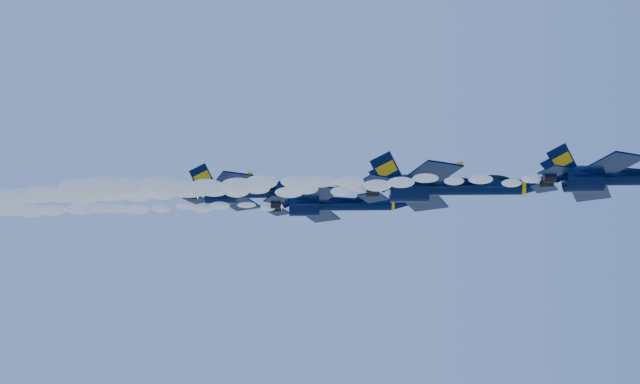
{
  "coord_description": "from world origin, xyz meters",
  "views": [
    {
      "loc": [
        -6.44,
        -85.98,
        123.06
      ],
      "look_at": [
        -7.96,
        -1.1,
        152.95
      ],
      "focal_mm": 50.0,
      "sensor_mm": 36.0,
      "label": 1
    }
  ],
  "objects_px": {
    "jet_lead": "(618,178)",
    "jet_third": "(333,204)",
    "jet_second": "(445,187)",
    "jet_fourth": "(250,192)"
  },
  "relations": [
    {
      "from": "jet_lead",
      "to": "jet_fourth",
      "type": "height_order",
      "value": "jet_fourth"
    },
    {
      "from": "jet_fourth",
      "to": "jet_second",
      "type": "bearing_deg",
      "value": -39.34
    },
    {
      "from": "jet_second",
      "to": "jet_third",
      "type": "distance_m",
      "value": 18.62
    },
    {
      "from": "jet_second",
      "to": "jet_fourth",
      "type": "relative_size",
      "value": 1.04
    },
    {
      "from": "jet_lead",
      "to": "jet_second",
      "type": "distance_m",
      "value": 15.5
    },
    {
      "from": "jet_lead",
      "to": "jet_third",
      "type": "relative_size",
      "value": 0.96
    },
    {
      "from": "jet_fourth",
      "to": "jet_lead",
      "type": "bearing_deg",
      "value": -33.77
    },
    {
      "from": "jet_lead",
      "to": "jet_fourth",
      "type": "bearing_deg",
      "value": 146.23
    },
    {
      "from": "jet_second",
      "to": "jet_fourth",
      "type": "bearing_deg",
      "value": 140.66
    },
    {
      "from": "jet_third",
      "to": "jet_fourth",
      "type": "bearing_deg",
      "value": 171.03
    }
  ]
}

